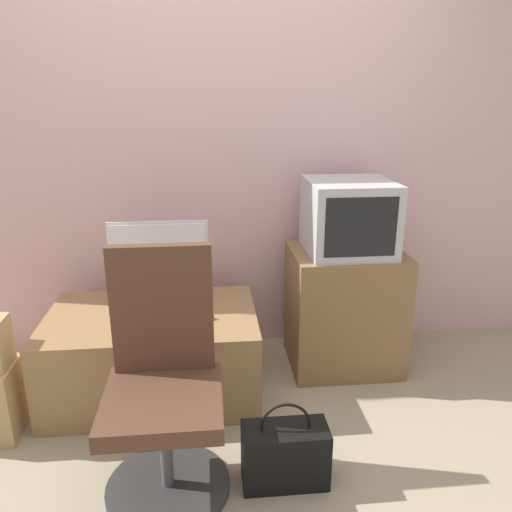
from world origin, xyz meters
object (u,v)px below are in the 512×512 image
object	(u,v)px
crt_tv	(348,217)
handbag	(285,454)
mouse	(209,317)
office_chair	(164,392)
keyboard	(166,318)
main_monitor	(160,265)

from	to	relation	value
crt_tv	handbag	bearing A→B (deg)	-117.71
mouse	office_chair	world-z (taller)	office_chair
keyboard	mouse	bearing A→B (deg)	-5.55
keyboard	crt_tv	size ratio (longest dim) A/B	0.73
keyboard	handbag	size ratio (longest dim) A/B	0.92
keyboard	mouse	xyz separation A→B (m)	(0.22, -0.02, 0.01)
main_monitor	crt_tv	world-z (taller)	crt_tv
handbag	main_monitor	bearing A→B (deg)	122.93
office_chair	handbag	bearing A→B (deg)	-7.79
mouse	crt_tv	xyz separation A→B (m)	(0.78, 0.28, 0.43)
keyboard	mouse	size ratio (longest dim) A/B	6.61
mouse	office_chair	size ratio (longest dim) A/B	0.05
main_monitor	office_chair	world-z (taller)	office_chair
mouse	office_chair	xyz separation A→B (m)	(-0.19, -0.57, -0.05)
mouse	handbag	xyz separation A→B (m)	(0.29, -0.64, -0.34)
office_chair	handbag	distance (m)	0.56
keyboard	crt_tv	xyz separation A→B (m)	(0.99, 0.26, 0.44)
main_monitor	handbag	distance (m)	1.14
crt_tv	handbag	xyz separation A→B (m)	(-0.48, -0.92, -0.77)
crt_tv	office_chair	distance (m)	1.38
office_chair	main_monitor	bearing A→B (deg)	94.63
crt_tv	office_chair	size ratio (longest dim) A/B	0.48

